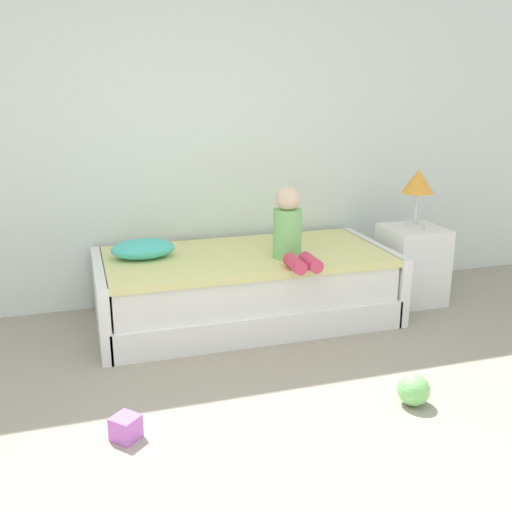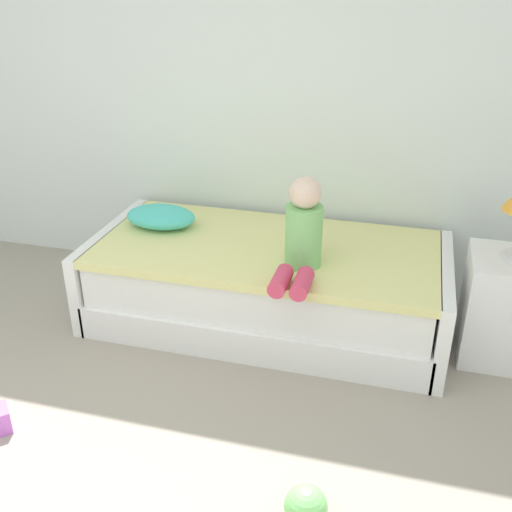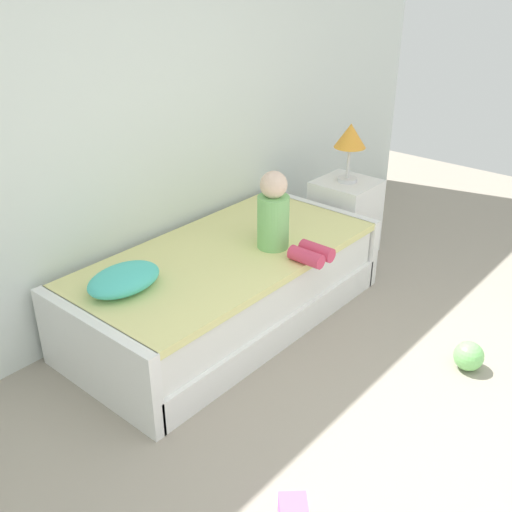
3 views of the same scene
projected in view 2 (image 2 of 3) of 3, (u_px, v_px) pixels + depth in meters
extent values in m
cube|color=silver|center=(213.00, 59.00, 3.73)|extent=(7.20, 0.10, 2.90)
cube|color=white|center=(267.00, 304.00, 3.69)|extent=(2.00, 1.00, 0.20)
cube|color=white|center=(267.00, 272.00, 3.59)|extent=(1.94, 0.94, 0.25)
cube|color=#E5E08C|center=(267.00, 249.00, 3.52)|extent=(1.98, 0.98, 0.05)
cube|color=white|center=(114.00, 263.00, 3.86)|extent=(0.07, 1.00, 0.50)
cube|color=white|center=(441.00, 305.00, 3.38)|extent=(0.07, 1.00, 0.50)
cube|color=white|center=(505.00, 308.00, 3.26)|extent=(0.44, 0.44, 0.60)
cylinder|color=#7FC672|center=(304.00, 236.00, 3.22)|extent=(0.20, 0.20, 0.34)
sphere|color=beige|center=(305.00, 193.00, 3.11)|extent=(0.17, 0.17, 0.17)
cylinder|color=#D83F60|center=(281.00, 281.00, 3.03)|extent=(0.09, 0.22, 0.09)
cylinder|color=#D83F60|center=(302.00, 283.00, 3.01)|extent=(0.09, 0.22, 0.09)
ellipsoid|color=#4CCCBC|center=(161.00, 217.00, 3.74)|extent=(0.44, 0.30, 0.13)
sphere|color=#7FD872|center=(306.00, 506.00, 2.34)|extent=(0.17, 0.17, 0.17)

